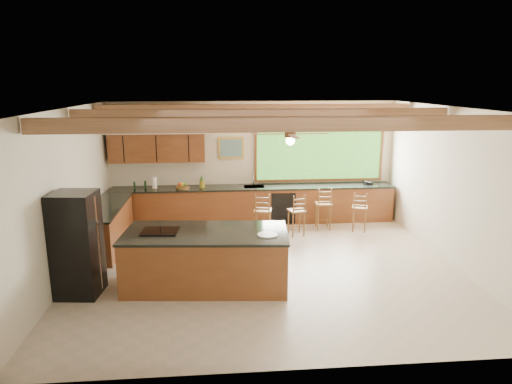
{
  "coord_description": "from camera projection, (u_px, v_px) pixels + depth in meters",
  "views": [
    {
      "loc": [
        -0.92,
        -8.13,
        3.44
      ],
      "look_at": [
        -0.13,
        0.8,
        1.29
      ],
      "focal_mm": 32.0,
      "sensor_mm": 36.0,
      "label": 1
    }
  ],
  "objects": [
    {
      "name": "bar_stool_a",
      "position": [
        263.0,
        212.0,
        10.2
      ],
      "size": [
        0.45,
        0.45,
        1.07
      ],
      "rotation": [
        0.0,
        0.0,
        -0.18
      ],
      "color": "brown",
      "rests_on": "ground"
    },
    {
      "name": "ground",
      "position": [
        267.0,
        267.0,
        8.76
      ],
      "size": [
        7.2,
        7.2,
        0.0
      ],
      "primitive_type": "plane",
      "color": "#B8AD99",
      "rests_on": "ground"
    },
    {
      "name": "bar_stool_c",
      "position": [
        324.0,
        205.0,
        10.85
      ],
      "size": [
        0.39,
        0.39,
        1.03
      ],
      "rotation": [
        0.0,
        0.0,
        -0.05
      ],
      "color": "brown",
      "rests_on": "ground"
    },
    {
      "name": "refrigerator",
      "position": [
        77.0,
        244.0,
        7.44
      ],
      "size": [
        0.74,
        0.73,
        1.74
      ],
      "rotation": [
        0.0,
        0.0,
        -0.1
      ],
      "color": "black",
      "rests_on": "ground"
    },
    {
      "name": "island",
      "position": [
        206.0,
        258.0,
        7.87
      ],
      "size": [
        2.88,
        1.54,
        0.99
      ],
      "rotation": [
        0.0,
        0.0,
        -0.08
      ],
      "color": "brown",
      "rests_on": "ground"
    },
    {
      "name": "room_shell",
      "position": [
        255.0,
        148.0,
        8.86
      ],
      "size": [
        7.27,
        6.54,
        3.02
      ],
      "color": "beige",
      "rests_on": "ground"
    },
    {
      "name": "counter_run",
      "position": [
        222.0,
        209.0,
        11.02
      ],
      "size": [
        7.12,
        3.1,
        1.24
      ],
      "color": "brown",
      "rests_on": "ground"
    },
    {
      "name": "bar_stool_d",
      "position": [
        361.0,
        208.0,
        10.7
      ],
      "size": [
        0.44,
        0.44,
        0.96
      ],
      "rotation": [
        0.0,
        0.0,
        -0.33
      ],
      "color": "brown",
      "rests_on": "ground"
    },
    {
      "name": "bar_stool_b",
      "position": [
        297.0,
        212.0,
        10.39
      ],
      "size": [
        0.42,
        0.42,
        0.97
      ],
      "rotation": [
        0.0,
        0.0,
        0.22
      ],
      "color": "brown",
      "rests_on": "ground"
    }
  ]
}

